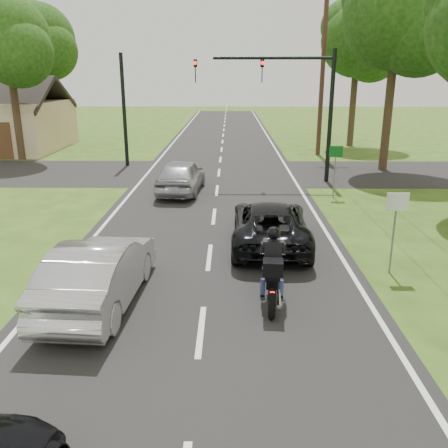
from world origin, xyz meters
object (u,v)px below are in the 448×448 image
Objects in this scene: sign_white at (396,213)px; silver_sedan at (99,272)px; sign_green at (336,159)px; dark_suv at (270,224)px; silver_suv at (181,176)px; traffic_signal at (291,92)px; utility_pole_far at (323,71)px; motorcycle_rider at (273,274)px.

silver_sedan is at bearing -165.79° from sign_white.
sign_white is (7.00, 1.77, 0.85)m from silver_sedan.
sign_white is at bearing -91.43° from sign_green.
dark_suv is 2.22× the size of sign_green.
sign_white is (6.24, -8.69, 0.86)m from silver_suv.
traffic_signal reaches higher than dark_suv.
dark_suv is 3.71m from sign_white.
utility_pole_far reaches higher than silver_sedan.
sign_green is at bearing 178.30° from silver_suv.
traffic_signal is 3.00× the size of sign_green.
silver_sedan is at bearing 90.22° from silver_suv.
dark_suv is at bearing 120.97° from silver_suv.
sign_white reaches higher than silver_suv.
silver_sedan is 2.09× the size of sign_white.
dark_suv is at bearing 91.00° from motorcycle_rider.
sign_green is (3.13, 5.92, 0.93)m from dark_suv.
traffic_signal is (4.87, 2.33, 3.40)m from silver_suv.
motorcycle_rider is at bearing -176.23° from silver_sedan.
motorcycle_rider is 10.88m from silver_suv.
sign_white is at bearing -94.51° from utility_pole_far.
silver_sedan is 12.17m from sign_green.
dark_suv is 18.06m from utility_pole_far.
dark_suv is 6.76m from sign_green.
traffic_signal is at bearing 86.72° from motorcycle_rider.
utility_pole_far is 19.39m from sign_white.
sign_green reaches higher than silver_suv.
silver_suv is 10.73m from sign_white.
silver_suv is (-3.05, 10.44, 0.03)m from motorcycle_rider.
silver_sedan is 10.49m from silver_suv.
silver_sedan is at bearing -112.23° from utility_pole_far.
silver_sedan is 14.38m from traffic_signal.
utility_pole_far is at bearing 83.27° from sign_green.
utility_pole_far reaches higher than sign_green.
motorcycle_rider reaches higher than dark_suv.
utility_pole_far reaches higher than silver_suv.
dark_suv is 5.60m from silver_sedan.
motorcycle_rider is 21.74m from utility_pole_far.
traffic_signal reaches higher than sign_green.
silver_sedan reaches higher than silver_suv.
silver_sedan is (-4.07, -3.85, 0.08)m from dark_suv.
traffic_signal reaches higher than sign_white.
motorcycle_rider reaches higher than silver_suv.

